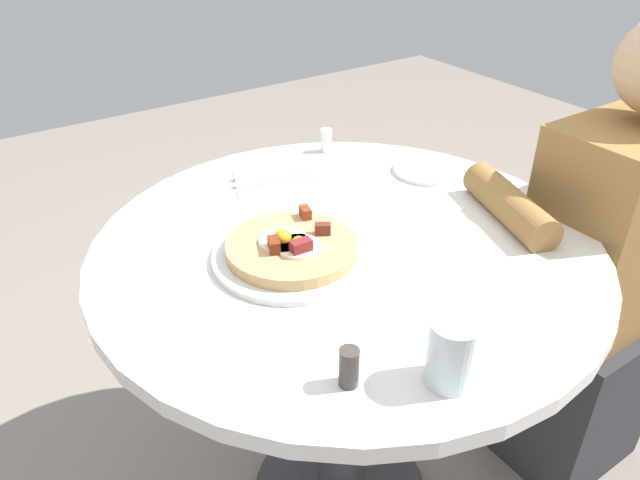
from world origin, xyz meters
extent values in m
cylinder|color=silver|center=(0.00, 0.00, 0.74)|extent=(0.95, 0.95, 0.03)
cylinder|color=#333338|center=(0.00, 0.00, 0.36)|extent=(0.11, 0.11, 0.73)
cube|color=#2D2D33|center=(-0.58, 0.20, 0.23)|extent=(0.32, 0.28, 0.45)
cube|color=olive|center=(-0.58, 0.20, 0.69)|extent=(0.38, 0.22, 0.48)
cylinder|color=olive|center=(-0.31, 0.11, 0.79)|extent=(0.15, 0.27, 0.07)
cylinder|color=silver|center=(0.12, -0.01, 0.76)|extent=(0.28, 0.28, 0.01)
cylinder|color=tan|center=(0.12, -0.01, 0.78)|extent=(0.23, 0.23, 0.02)
cylinder|color=white|center=(0.12, 0.02, 0.79)|extent=(0.08, 0.08, 0.01)
sphere|color=yellow|center=(0.12, 0.02, 0.80)|extent=(0.03, 0.03, 0.03)
cylinder|color=white|center=(0.13, -0.02, 0.79)|extent=(0.08, 0.08, 0.01)
sphere|color=yellow|center=(0.13, -0.02, 0.80)|extent=(0.03, 0.03, 0.03)
cube|color=maroon|center=(0.12, 0.03, 0.80)|extent=(0.04, 0.02, 0.03)
cube|color=maroon|center=(0.05, 0.00, 0.80)|extent=(0.03, 0.03, 0.02)
cube|color=maroon|center=(0.16, 0.00, 0.80)|extent=(0.03, 0.04, 0.02)
cube|color=maroon|center=(0.05, -0.07, 0.80)|extent=(0.02, 0.03, 0.02)
cube|color=#387F2D|center=(0.14, 0.02, 0.79)|extent=(0.01, 0.00, 0.00)
cube|color=#387F2D|center=(0.06, -0.01, 0.79)|extent=(0.00, 0.01, 0.00)
cube|color=#387F2D|center=(0.15, -0.01, 0.79)|extent=(0.01, 0.01, 0.00)
cube|color=#387F2D|center=(0.11, -0.02, 0.79)|extent=(0.01, 0.01, 0.00)
cylinder|color=white|center=(-0.33, -0.14, 0.76)|extent=(0.15, 0.15, 0.01)
cube|color=white|center=(-0.02, -0.29, 0.76)|extent=(0.21, 0.20, 0.00)
cube|color=silver|center=(-0.01, -0.28, 0.76)|extent=(0.17, 0.08, 0.00)
cube|color=silver|center=(-0.02, -0.31, 0.76)|extent=(0.17, 0.08, 0.00)
cylinder|color=silver|center=(0.10, 0.37, 0.81)|extent=(0.07, 0.07, 0.10)
cylinder|color=white|center=(-0.21, -0.37, 0.78)|extent=(0.03, 0.03, 0.06)
cylinder|color=#3F3833|center=(0.22, 0.30, 0.79)|extent=(0.03, 0.03, 0.06)
camera|label=1|loc=(0.58, 0.76, 1.35)|focal=33.85mm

